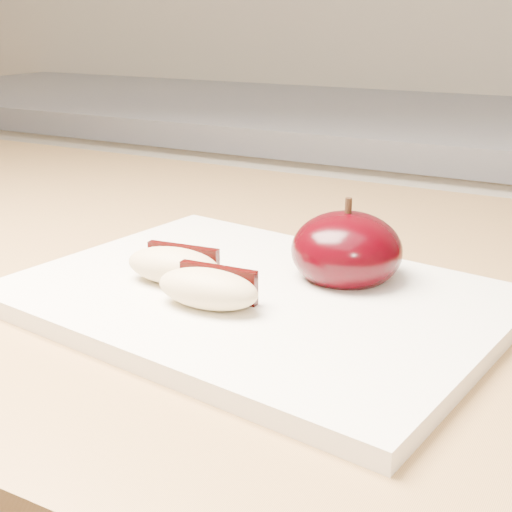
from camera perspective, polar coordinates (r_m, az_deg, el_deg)
The scene contains 5 objects.
back_cabinet at distance 1.38m, azimuth 13.34°, elevation -8.57°, with size 2.40×0.62×0.94m.
cutting_board at distance 0.50m, azimuth -0.00°, elevation -3.41°, with size 0.33×0.24×0.01m, color white.
apple_half at distance 0.52m, azimuth 7.25°, elevation 0.45°, with size 0.09×0.09×0.07m.
apple_wedge_a at distance 0.51m, azimuth -6.53°, elevation -0.73°, with size 0.07×0.04×0.03m.
apple_wedge_b at distance 0.47m, azimuth -3.78°, elevation -2.57°, with size 0.07×0.04×0.03m.
Camera 1 is at (0.30, 0.00, 1.10)m, focal length 50.00 mm.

